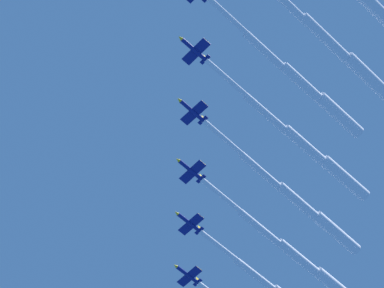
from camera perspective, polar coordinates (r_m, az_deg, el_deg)
The scene contains 5 objects.
jet_port_inner at distance 236.31m, azimuth 8.66°, elevation 6.31°, with size 62.51×48.84×3.74m.
jet_starboard_inner at distance 241.03m, azimuth 7.07°, elevation 3.68°, with size 53.18×42.18×3.80m.
jet_port_mid at distance 251.60m, azimuth 7.30°, elevation -0.26°, with size 57.10×45.96×3.81m.
jet_starboard_mid at distance 260.26m, azimuth 6.89°, elevation -3.78°, with size 57.65×45.28×3.85m.
jet_port_outer at distance 269.52m, azimuth 6.94°, elevation -7.28°, with size 59.41×47.44×3.76m.
Camera 1 is at (110.97, 18.05, -21.16)m, focal length 85.16 mm.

